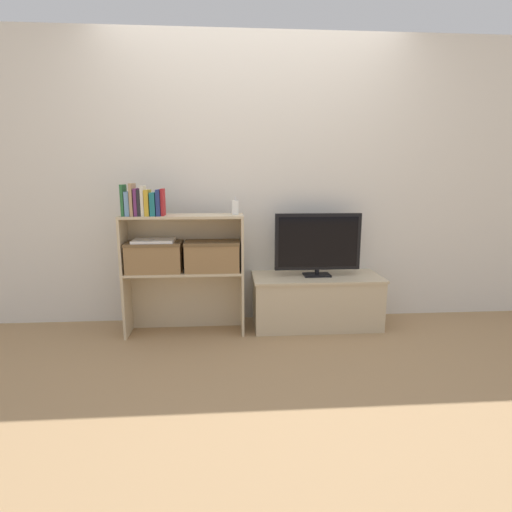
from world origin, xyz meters
TOP-DOWN VIEW (x-y plane):
  - ground_plane at (0.00, 0.00)m, footprint 16.00×16.00m
  - wall_back at (0.00, 0.47)m, footprint 10.00×0.05m
  - tv_stand at (0.52, 0.22)m, footprint 1.07×0.46m
  - tv at (0.52, 0.22)m, footprint 0.71×0.14m
  - bookshelf_lower_tier at (-0.57, 0.20)m, footprint 0.94×0.28m
  - bookshelf_upper_tier at (-0.57, 0.19)m, footprint 0.94×0.28m
  - book_forest at (-1.00, 0.10)m, footprint 0.02×0.13m
  - book_skyblue at (-0.97, 0.10)m, footprint 0.03×0.13m
  - book_tan at (-0.93, 0.10)m, footprint 0.02×0.16m
  - book_plum at (-0.90, 0.10)m, footprint 0.02×0.15m
  - book_charcoal at (-0.88, 0.10)m, footprint 0.02×0.14m
  - book_ivory at (-0.85, 0.10)m, footprint 0.02×0.14m
  - book_mustard at (-0.82, 0.10)m, footprint 0.03×0.15m
  - book_teal at (-0.78, 0.10)m, footprint 0.04×0.16m
  - book_navy at (-0.74, 0.10)m, footprint 0.03×0.16m
  - book_crimson at (-0.71, 0.10)m, footprint 0.02×0.13m
  - baby_monitor at (-0.16, 0.14)m, footprint 0.05×0.03m
  - storage_basket_left at (-0.80, 0.12)m, footprint 0.43×0.24m
  - storage_basket_right at (-0.35, 0.12)m, footprint 0.43×0.24m
  - laptop at (-0.80, 0.12)m, footprint 0.32×0.21m

SIDE VIEW (x-z plane):
  - ground_plane at x=0.00m, z-range 0.00..0.00m
  - tv_stand at x=0.52m, z-range 0.00..0.44m
  - bookshelf_lower_tier at x=-0.57m, z-range 0.06..0.58m
  - storage_basket_left at x=-0.80m, z-range 0.53..0.76m
  - storage_basket_right at x=-0.35m, z-range 0.53..0.76m
  - tv at x=0.52m, z-range 0.45..0.97m
  - laptop at x=-0.80m, z-range 0.75..0.77m
  - bookshelf_upper_tier at x=-0.57m, z-range 0.58..1.02m
  - baby_monitor at x=-0.16m, z-range 0.94..1.08m
  - book_teal at x=-0.78m, z-range 0.96..1.13m
  - book_skyblue at x=-0.97m, z-range 0.96..1.14m
  - book_mustard at x=-0.82m, z-range 0.96..1.15m
  - book_charcoal at x=-0.88m, z-range 0.96..1.15m
  - book_navy at x=-0.74m, z-range 0.96..1.16m
  - book_crimson at x=-0.71m, z-range 0.96..1.16m
  - book_plum at x=-0.90m, z-range 0.96..1.16m
  - book_ivory at x=-0.85m, z-range 0.96..1.18m
  - book_forest at x=-1.00m, z-range 0.96..1.19m
  - book_tan at x=-0.93m, z-range 0.96..1.20m
  - wall_back at x=0.00m, z-range 0.00..2.40m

